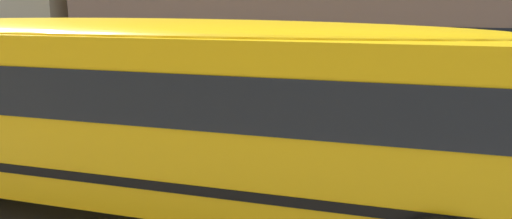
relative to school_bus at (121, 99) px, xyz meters
name	(u,v)px	position (x,y,z in m)	size (l,w,h in m)	color
ground_plane	(120,160)	(-1.51, 2.00, -1.78)	(400.00, 400.00, 0.00)	#424244
sidewalk_far	(242,98)	(-1.51, 9.26, -1.78)	(120.00, 3.00, 0.01)	gray
lane_centreline	(120,160)	(-1.51, 2.00, -1.78)	(110.00, 0.16, 0.01)	silver
school_bus	(121,99)	(0.00, 0.00, 0.00)	(13.52, 3.27, 3.00)	yellow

